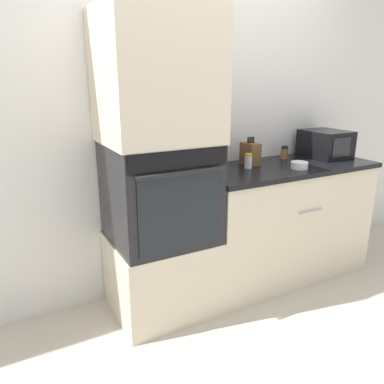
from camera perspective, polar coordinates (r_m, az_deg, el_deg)
The scene contains 12 objects.
ground_plane at distance 2.69m, azimuth 5.06°, elevation -18.23°, with size 12.00×12.00×0.00m, color beige.
wall_back at distance 2.76m, azimuth -1.54°, elevation 10.77°, with size 8.00×0.05×2.50m.
oven_cabinet_base at distance 2.64m, azimuth -4.63°, elevation -12.21°, with size 0.66×0.60×0.53m.
wall_oven at distance 2.41m, azimuth -4.92°, elevation 0.00°, with size 0.64×0.64×0.64m.
oven_cabinet_upper at distance 2.31m, azimuth -5.41°, elevation 17.01°, with size 0.66×0.60×0.77m.
counter_unit at distance 3.07m, azimuth 13.31°, elevation -4.26°, with size 1.43×0.63×0.92m.
microwave at distance 3.31m, azimuth 19.64°, elevation 6.92°, with size 0.31×0.37×0.22m.
knife_block at distance 2.89m, azimuth 8.86°, elevation 5.82°, with size 0.09×0.16×0.21m.
bowl at distance 2.83m, azimuth 16.05°, elevation 3.94°, with size 0.12×0.12×0.05m.
condiment_jar_near at distance 2.53m, azimuth 4.96°, elevation 3.70°, with size 0.04×0.04×0.11m.
condiment_jar_mid at distance 2.75m, azimuth 8.57°, elevation 4.67°, with size 0.05×0.05×0.11m.
condiment_jar_far at distance 3.17m, azimuth 13.91°, elevation 5.88°, with size 0.06×0.06×0.10m.
Camera 1 is at (-1.24, -1.82, 1.54)m, focal length 35.00 mm.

